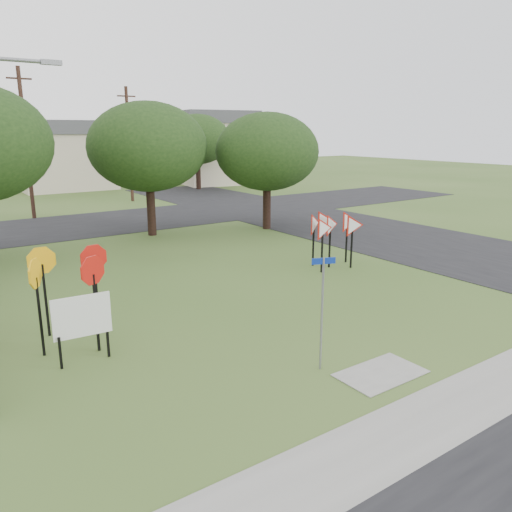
{
  "coord_description": "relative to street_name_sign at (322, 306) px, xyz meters",
  "views": [
    {
      "loc": [
        -8.24,
        -9.25,
        5.39
      ],
      "look_at": [
        0.3,
        3.0,
        1.6
      ],
      "focal_mm": 35.0,
      "sensor_mm": 36.0,
      "label": 1
    }
  ],
  "objects": [
    {
      "name": "house_mid",
      "position": [
        4.97,
        41.42,
        1.6
      ],
      "size": [
        8.4,
        8.4,
        6.2
      ],
      "color": "beige",
      "rests_on": "ground"
    },
    {
      "name": "sidewalk",
      "position": [
        0.97,
        -2.78,
        -1.54
      ],
      "size": [
        30.0,
        1.6,
        0.02
      ],
      "primitive_type": "cube",
      "color": "gray",
      "rests_on": "ground"
    },
    {
      "name": "tree_near_mid",
      "position": [
        2.97,
        16.42,
        2.99
      ],
      "size": [
        6.0,
        6.0,
        6.8
      ],
      "color": "black",
      "rests_on": "ground"
    },
    {
      "name": "house_right",
      "position": [
        18.97,
        37.42,
        2.1
      ],
      "size": [
        8.3,
        8.3,
        7.2
      ],
      "color": "beige",
      "rests_on": "ground"
    },
    {
      "name": "ground",
      "position": [
        0.97,
        1.42,
        -1.55
      ],
      "size": [
        140.0,
        140.0,
        0.0
      ],
      "primitive_type": "plane",
      "color": "#385520"
    },
    {
      "name": "far_pole_a",
      "position": [
        -1.03,
        25.42,
        3.05
      ],
      "size": [
        1.4,
        0.24,
        9.0
      ],
      "color": "#3F271D",
      "rests_on": "ground"
    },
    {
      "name": "street_right",
      "position": [
        12.97,
        11.42,
        -1.54
      ],
      "size": [
        8.0,
        50.0,
        0.02
      ],
      "primitive_type": "cube",
      "color": "black",
      "rests_on": "ground"
    },
    {
      "name": "street_name_sign",
      "position": [
        0.0,
        0.0,
        0.0
      ],
      "size": [
        0.52,
        0.22,
        2.66
      ],
      "color": "gray",
      "rests_on": "ground"
    },
    {
      "name": "tree_far_right",
      "position": [
        14.97,
        33.42,
        2.99
      ],
      "size": [
        6.0,
        6.0,
        6.8
      ],
      "color": "black",
      "rests_on": "ground"
    },
    {
      "name": "street_far",
      "position": [
        0.97,
        21.42,
        -1.54
      ],
      "size": [
        60.0,
        8.0,
        0.02
      ],
      "primitive_type": "cube",
      "color": "black",
      "rests_on": "ground"
    },
    {
      "name": "planting_strip",
      "position": [
        0.97,
        -3.98,
        -1.54
      ],
      "size": [
        30.0,
        0.8,
        0.02
      ],
      "primitive_type": "cube",
      "color": "#385520",
      "rests_on": "ground"
    },
    {
      "name": "curb_pad",
      "position": [
        0.97,
        -0.98,
        -1.54
      ],
      "size": [
        2.0,
        1.2,
        0.02
      ],
      "primitive_type": "cube",
      "color": "gray",
      "rests_on": "ground"
    },
    {
      "name": "yield_sign_cluster",
      "position": [
        6.41,
        6.5,
        0.09
      ],
      "size": [
        2.84,
        1.62,
        2.22
      ],
      "color": "black",
      "rests_on": "ground"
    },
    {
      "name": "stop_sign_cluster",
      "position": [
        -4.29,
        4.77,
        0.29
      ],
      "size": [
        2.2,
        1.91,
        2.47
      ],
      "color": "black",
      "rests_on": "ground"
    },
    {
      "name": "tree_near_right",
      "position": [
        8.97,
        14.42,
        2.68
      ],
      "size": [
        5.6,
        5.6,
        6.33
      ],
      "color": "black",
      "rests_on": "ground"
    },
    {
      "name": "info_board",
      "position": [
        -4.37,
        3.44,
        -0.44
      ],
      "size": [
        1.34,
        0.13,
        1.67
      ],
      "color": "black",
      "rests_on": "ground"
    },
    {
      "name": "far_pole_b",
      "position": [
        6.97,
        29.42,
        2.8
      ],
      "size": [
        1.4,
        0.24,
        8.5
      ],
      "color": "#3F271D",
      "rests_on": "ground"
    }
  ]
}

